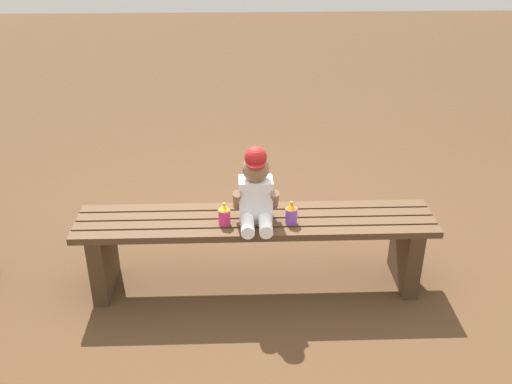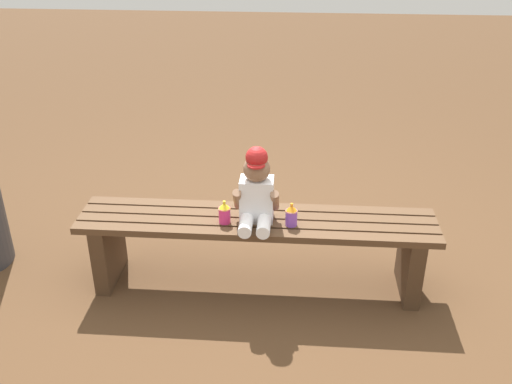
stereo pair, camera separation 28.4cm
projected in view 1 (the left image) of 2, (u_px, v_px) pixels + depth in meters
The scene contains 5 objects.
ground_plane at pixel (256, 283), 3.22m from camera, with size 16.00×16.00×0.00m, color #4C331E.
park_bench at pixel (256, 239), 3.08m from camera, with size 1.87×0.35×0.42m.
child_figure at pixel (256, 190), 2.92m from camera, with size 0.23×0.27×0.40m.
sippy_cup_left at pixel (224, 214), 2.95m from camera, with size 0.06×0.06×0.12m.
sippy_cup_right at pixel (291, 213), 2.96m from camera, with size 0.06×0.06×0.12m.
Camera 1 is at (-0.09, -2.62, 1.94)m, focal length 40.87 mm.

